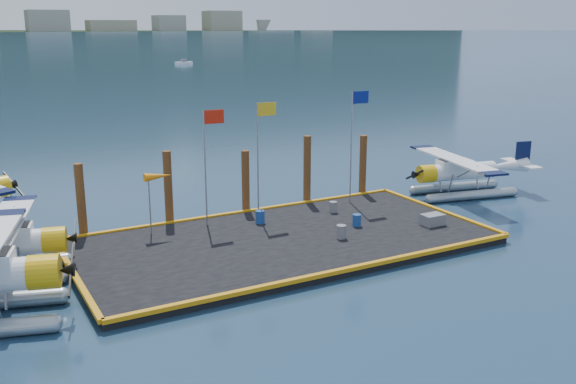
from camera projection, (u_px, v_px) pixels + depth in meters
name	position (u px, v px, depth m)	size (l,w,h in m)	color
ground	(283.00, 245.00, 31.67)	(4000.00, 4000.00, 0.00)	#172E46
dock	(283.00, 242.00, 31.62)	(20.00, 10.00, 0.40)	black
dock_bumpers	(283.00, 236.00, 31.55)	(20.25, 10.25, 0.18)	#C7800B
far_backdrop	(41.00, 24.00, 1614.71)	(3050.00, 2050.00, 810.00)	black
seaplane_d	(459.00, 174.00, 40.42)	(8.49, 9.24, 3.27)	#959CA2
drum_1	(341.00, 232.00, 31.42)	(0.47, 0.47, 0.67)	slate
drum_2	(357.00, 220.00, 33.33)	(0.45, 0.45, 0.63)	navy
drum_4	(333.00, 207.00, 35.76)	(0.43, 0.43, 0.61)	slate
drum_5	(260.00, 217.00, 33.82)	(0.48, 0.48, 0.68)	navy
crate	(433.00, 220.00, 33.53)	(1.15, 0.77, 0.58)	slate
flagpole_red	(208.00, 149.00, 32.71)	(1.14, 0.08, 6.00)	gray
flagpole_yellow	(261.00, 142.00, 34.07)	(1.14, 0.08, 6.20)	gray
flagpole_blue	(354.00, 130.00, 36.81)	(1.14, 0.08, 6.50)	gray
windsock	(158.00, 178.00, 31.74)	(1.40, 0.44, 3.12)	gray
piling_0	(81.00, 203.00, 31.80)	(0.44, 0.44, 4.00)	#4C2D15
piling_1	(168.00, 190.00, 33.86)	(0.44, 0.44, 4.20)	#4C2D15
piling_2	(246.00, 184.00, 36.00)	(0.44, 0.44, 3.80)	#4C2D15
piling_3	(307.00, 172.00, 37.79)	(0.44, 0.44, 4.30)	#4C2D15
piling_4	(363.00, 167.00, 39.69)	(0.44, 0.44, 4.00)	#4C2D15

